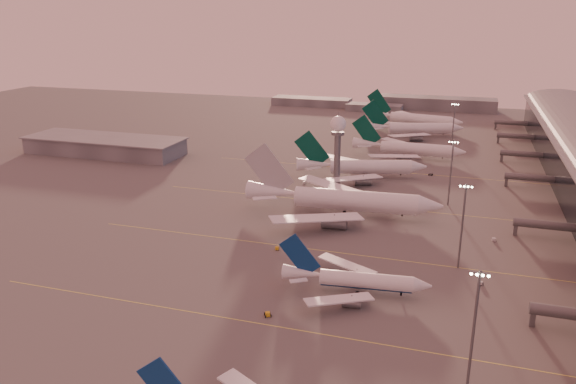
% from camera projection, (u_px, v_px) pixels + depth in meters
% --- Properties ---
extents(ground, '(700.00, 700.00, 0.00)m').
position_uv_depth(ground, '(195.00, 338.00, 124.77)').
color(ground, '#535050').
rests_on(ground, ground).
extents(taxiway_markings, '(180.00, 185.25, 0.02)m').
position_uv_depth(taxiway_markings, '(371.00, 255.00, 167.01)').
color(taxiway_markings, '#F0EA54').
rests_on(taxiway_markings, ground).
extents(hangar, '(82.00, 27.00, 8.50)m').
position_uv_depth(hangar, '(105.00, 145.00, 284.84)').
color(hangar, slate).
rests_on(hangar, ground).
extents(radar_tower, '(6.40, 6.40, 31.10)m').
position_uv_depth(radar_tower, '(338.00, 137.00, 225.81)').
color(radar_tower, '#5C5E63').
rests_on(radar_tower, ground).
extents(mast_a, '(3.60, 0.56, 25.00)m').
position_uv_depth(mast_a, '(474.00, 326.00, 103.95)').
color(mast_a, '#5C5E63').
rests_on(mast_a, ground).
extents(mast_b, '(3.60, 0.56, 25.00)m').
position_uv_depth(mast_b, '(462.00, 222.00, 154.73)').
color(mast_b, '#5C5E63').
rests_on(mast_b, ground).
extents(mast_c, '(3.60, 0.56, 25.00)m').
position_uv_depth(mast_c, '(451.00, 170.00, 206.08)').
color(mast_c, '#5C5E63').
rests_on(mast_c, ground).
extents(mast_d, '(3.60, 0.56, 25.00)m').
position_uv_depth(mast_d, '(453.00, 125.00, 288.34)').
color(mast_d, '#5C5E63').
rests_on(mast_d, ground).
extents(distant_horizon, '(165.00, 37.50, 9.00)m').
position_uv_depth(distant_horizon, '(394.00, 103.00, 417.93)').
color(distant_horizon, slate).
rests_on(distant_horizon, ground).
extents(narrowbody_mid, '(39.09, 31.07, 15.29)m').
position_uv_depth(narrowbody_mid, '(355.00, 282.00, 143.71)').
color(narrowbody_mid, white).
rests_on(narrowbody_mid, ground).
extents(widebody_white, '(70.64, 56.44, 24.83)m').
position_uv_depth(widebody_white, '(343.00, 204.00, 198.56)').
color(widebody_white, white).
rests_on(widebody_white, ground).
extents(greentail_a, '(56.02, 44.60, 20.90)m').
position_uv_depth(greentail_a, '(362.00, 169.00, 243.78)').
color(greentail_a, white).
rests_on(greentail_a, ground).
extents(greentail_b, '(56.12, 45.30, 20.38)m').
position_uv_depth(greentail_b, '(408.00, 151.00, 276.73)').
color(greentail_b, white).
rests_on(greentail_b, ground).
extents(greentail_c, '(57.29, 45.60, 21.41)m').
position_uv_depth(greentail_c, '(413.00, 130.00, 323.38)').
color(greentail_c, white).
rests_on(greentail_c, ground).
extents(greentail_d, '(61.07, 48.87, 22.40)m').
position_uv_depth(greentail_d, '(414.00, 121.00, 350.51)').
color(greentail_d, white).
rests_on(greentail_d, ground).
extents(gsv_tug_mid, '(3.64, 4.12, 1.01)m').
position_uv_depth(gsv_tug_mid, '(268.00, 314.00, 133.41)').
color(gsv_tug_mid, gold).
rests_on(gsv_tug_mid, ground).
extents(gsv_truck_b, '(5.57, 3.44, 2.12)m').
position_uv_depth(gsv_truck_b, '(483.00, 282.00, 148.29)').
color(gsv_truck_b, silver).
rests_on(gsv_truck_b, ground).
extents(gsv_truck_c, '(5.55, 4.13, 2.13)m').
position_uv_depth(gsv_truck_c, '(278.00, 247.00, 170.43)').
color(gsv_truck_c, gold).
rests_on(gsv_truck_c, ground).
extents(gsv_catering_b, '(5.56, 3.25, 4.28)m').
position_uv_depth(gsv_catering_b, '(495.00, 235.00, 176.45)').
color(gsv_catering_b, silver).
rests_on(gsv_catering_b, ground).
extents(gsv_tug_far, '(2.71, 4.03, 1.08)m').
position_uv_depth(gsv_tug_far, '(331.00, 203.00, 210.86)').
color(gsv_tug_far, silver).
rests_on(gsv_tug_far, ground).
extents(gsv_truck_d, '(2.17, 5.39, 2.15)m').
position_uv_depth(gsv_truck_d, '(304.00, 181.00, 235.85)').
color(gsv_truck_d, silver).
rests_on(gsv_truck_d, ground).
extents(gsv_tug_hangar, '(4.07, 3.01, 1.04)m').
position_uv_depth(gsv_tug_hangar, '(431.00, 174.00, 248.11)').
color(gsv_tug_hangar, '#515456').
rests_on(gsv_tug_hangar, ground).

